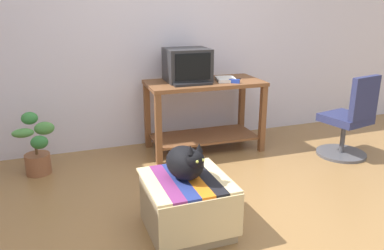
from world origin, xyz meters
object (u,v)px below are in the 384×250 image
(book, at_px, (226,79))
(stapler, at_px, (235,81))
(office_chair, at_px, (350,122))
(keyboard, at_px, (192,84))
(cat, at_px, (186,162))
(potted_plant, at_px, (37,150))
(tv_monitor, at_px, (187,65))
(ottoman_with_blanket, at_px, (187,205))
(desk, at_px, (204,104))

(book, distance_m, stapler, 0.15)
(book, height_order, office_chair, office_chair)
(keyboard, relative_size, cat, 1.03)
(potted_plant, bearing_deg, keyboard, -2.30)
(potted_plant, relative_size, office_chair, 0.66)
(tv_monitor, distance_m, stapler, 0.53)
(cat, bearing_deg, ottoman_with_blanket, -89.23)
(desk, xyz_separation_m, ottoman_with_blanket, (-0.72, -1.48, -0.32))
(ottoman_with_blanket, distance_m, cat, 0.33)
(book, distance_m, office_chair, 1.37)
(book, height_order, cat, book)
(book, relative_size, potted_plant, 0.47)
(book, relative_size, office_chair, 0.31)
(keyboard, height_order, office_chair, office_chair)
(ottoman_with_blanket, relative_size, potted_plant, 1.04)
(tv_monitor, xyz_separation_m, book, (0.40, -0.13, -0.15))
(tv_monitor, bearing_deg, keyboard, -94.62)
(desk, distance_m, keyboard, 0.35)
(tv_monitor, xyz_separation_m, office_chair, (1.51, -0.82, -0.56))
(keyboard, relative_size, office_chair, 0.45)
(cat, bearing_deg, stapler, 36.08)
(potted_plant, bearing_deg, cat, -53.97)
(book, relative_size, stapler, 2.51)
(cat, bearing_deg, keyboard, 52.08)
(cat, bearing_deg, office_chair, 3.23)
(ottoman_with_blanket, bearing_deg, book, 56.34)
(book, bearing_deg, office_chair, -17.72)
(keyboard, height_order, cat, keyboard)
(keyboard, distance_m, potted_plant, 1.65)
(book, distance_m, potted_plant, 2.04)
(desk, xyz_separation_m, potted_plant, (-1.74, -0.07, -0.28))
(desk, bearing_deg, stapler, -35.96)
(potted_plant, bearing_deg, desk, 2.28)
(ottoman_with_blanket, bearing_deg, tv_monitor, 70.41)
(tv_monitor, distance_m, keyboard, 0.26)
(tv_monitor, height_order, potted_plant, tv_monitor)
(stapler, bearing_deg, keyboard, 119.87)
(ottoman_with_blanket, height_order, potted_plant, potted_plant)
(office_chair, bearing_deg, book, -43.70)
(potted_plant, xyz_separation_m, office_chair, (3.09, -0.67, 0.14))
(potted_plant, bearing_deg, stapler, -3.71)
(cat, height_order, potted_plant, cat)
(desk, bearing_deg, tv_monitor, 156.25)
(book, relative_size, ottoman_with_blanket, 0.45)
(ottoman_with_blanket, relative_size, stapler, 5.60)
(book, height_order, ottoman_with_blanket, book)
(desk, distance_m, office_chair, 1.54)
(desk, distance_m, cat, 1.64)
(keyboard, bearing_deg, tv_monitor, 85.12)
(tv_monitor, relative_size, keyboard, 1.17)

